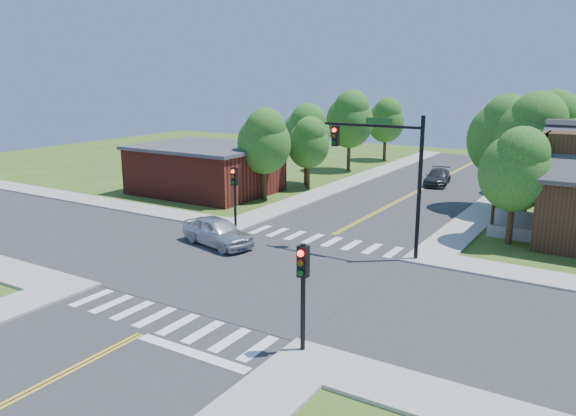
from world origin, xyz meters
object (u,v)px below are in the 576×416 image
Objects in this scene: signal_pole_se at (303,278)px; car_silver at (217,232)px; signal_pole_nw at (234,186)px; signal_mast_ne at (388,162)px; car_dgrey at (438,178)px.

signal_pole_se is 0.77× the size of car_silver.
signal_pole_nw is at bearing 135.00° from signal_pole_se.
signal_mast_ne is 9.78m from car_silver.
signal_pole_se is (1.69, -11.21, -2.19)m from signal_mast_ne.
signal_pole_se reaches higher than car_silver.
car_dgrey is (-3.39, 19.96, -4.20)m from signal_mast_ne.
signal_pole_se and signal_pole_nw have the same top height.
signal_pole_nw is 20.99m from car_dgrey.
signal_mast_ne is 1.53× the size of car_dgrey.
signal_pole_se is 12.93m from car_silver.
car_silver is at bearing 141.32° from signal_pole_se.
signal_pole_se is at bearing -114.37° from car_silver.
signal_mast_ne is at bearing -89.29° from car_dgrey.
signal_pole_nw is 3.91m from car_silver.
signal_pole_se is 0.81× the size of car_dgrey.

